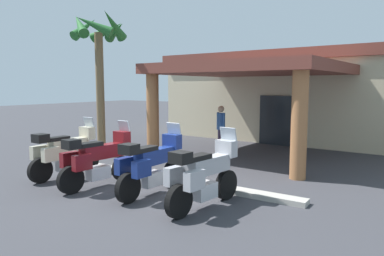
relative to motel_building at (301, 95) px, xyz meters
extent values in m
plane|color=#38383D|center=(-0.11, -10.35, -2.08)|extent=(80.00, 80.00, 0.00)
cube|color=beige|center=(0.01, 0.25, -0.28)|extent=(12.59, 6.01, 3.60)
cube|color=#1E2328|center=(-0.12, -2.53, -1.03)|extent=(1.80, 0.18, 2.10)
cube|color=brown|center=(-0.24, -5.21, 1.02)|extent=(6.31, 5.77, 0.35)
cylinder|color=#9E663D|center=(-2.98, -7.43, -0.62)|extent=(0.43, 0.43, 2.92)
cylinder|color=#9E663D|center=(2.28, -7.68, -0.62)|extent=(0.43, 0.43, 2.92)
cube|color=brown|center=(0.01, 0.25, 1.74)|extent=(13.01, 6.43, 0.44)
cylinder|color=black|center=(-3.11, -10.24, -1.75)|extent=(0.16, 0.66, 0.66)
cylinder|color=black|center=(-3.16, -11.79, -1.75)|extent=(0.16, 0.66, 0.66)
cube|color=silver|center=(-3.13, -11.04, -1.71)|extent=(0.34, 0.57, 0.32)
cube|color=beige|center=(-3.13, -10.89, -1.20)|extent=(0.33, 1.16, 0.34)
cube|color=black|center=(-3.14, -11.24, -0.98)|extent=(0.30, 0.61, 0.10)
cube|color=beige|center=(-3.11, -10.26, -0.93)|extent=(0.45, 0.25, 0.36)
cube|color=#B2BCC6|center=(-3.11, -10.18, -0.65)|extent=(0.40, 0.13, 0.36)
cube|color=beige|center=(-3.41, -11.63, -1.32)|extent=(0.19, 0.44, 0.36)
cube|color=beige|center=(-2.89, -11.64, -1.32)|extent=(0.19, 0.44, 0.36)
cube|color=black|center=(-3.15, -11.74, -0.91)|extent=(0.37, 0.33, 0.22)
cylinder|color=black|center=(-1.53, -10.43, -1.75)|extent=(0.21, 0.67, 0.66)
cylinder|color=black|center=(-1.71, -11.97, -1.75)|extent=(0.21, 0.67, 0.66)
cube|color=silver|center=(-1.62, -11.22, -1.71)|extent=(0.38, 0.59, 0.32)
cube|color=maroon|center=(-1.61, -11.07, -1.20)|extent=(0.43, 1.18, 0.34)
cube|color=black|center=(-1.65, -11.42, -0.98)|extent=(0.35, 0.63, 0.10)
cube|color=maroon|center=(-1.53, -10.45, -0.93)|extent=(0.46, 0.29, 0.36)
cube|color=#B2BCC6|center=(-1.52, -10.37, -0.65)|extent=(0.41, 0.16, 0.36)
cube|color=maroon|center=(-1.95, -11.79, -1.32)|extent=(0.23, 0.46, 0.36)
cube|color=maroon|center=(-1.43, -11.85, -1.32)|extent=(0.23, 0.46, 0.36)
cube|color=black|center=(-1.70, -11.92, -0.91)|extent=(0.39, 0.36, 0.22)
cylinder|color=black|center=(-0.09, -10.17, -1.75)|extent=(0.16, 0.66, 0.66)
cylinder|color=black|center=(-0.13, -11.72, -1.75)|extent=(0.16, 0.66, 0.66)
cube|color=silver|center=(-0.11, -10.97, -1.71)|extent=(0.34, 0.57, 0.32)
cube|color=navy|center=(-0.11, -10.82, -1.20)|extent=(0.33, 1.16, 0.34)
cube|color=black|center=(-0.12, -11.17, -0.98)|extent=(0.30, 0.61, 0.10)
cube|color=navy|center=(-0.09, -10.19, -0.93)|extent=(0.45, 0.25, 0.36)
cube|color=#B2BCC6|center=(-0.09, -10.11, -0.65)|extent=(0.40, 0.13, 0.36)
cube|color=navy|center=(-0.39, -11.56, -1.32)|extent=(0.19, 0.45, 0.36)
cube|color=navy|center=(0.13, -11.57, -1.32)|extent=(0.19, 0.45, 0.36)
cube|color=black|center=(-0.13, -11.67, -0.91)|extent=(0.37, 0.33, 0.22)
cylinder|color=black|center=(1.50, -10.32, -1.75)|extent=(0.22, 0.67, 0.66)
cylinder|color=black|center=(1.31, -11.86, -1.75)|extent=(0.22, 0.67, 0.66)
cube|color=silver|center=(1.40, -11.11, -1.71)|extent=(0.39, 0.60, 0.32)
cube|color=#B2B2B7|center=(1.42, -10.96, -1.20)|extent=(0.44, 1.18, 0.34)
cube|color=black|center=(1.38, -11.31, -0.98)|extent=(0.35, 0.63, 0.10)
cube|color=#B2B2B7|center=(1.50, -10.34, -0.93)|extent=(0.47, 0.29, 0.36)
cube|color=#B2BCC6|center=(1.51, -10.26, -0.65)|extent=(0.41, 0.17, 0.36)
cube|color=#B2B2B7|center=(1.07, -11.67, -1.32)|extent=(0.23, 0.46, 0.36)
cube|color=#B2B2B7|center=(1.58, -11.74, -1.32)|extent=(0.23, 0.46, 0.36)
cube|color=black|center=(1.31, -11.81, -0.91)|extent=(0.40, 0.36, 0.22)
cylinder|color=#3F334C|center=(-1.46, -5.32, -1.64)|extent=(0.14, 0.14, 0.88)
cylinder|color=#3F334C|center=(-1.31, -5.41, -1.64)|extent=(0.14, 0.14, 0.88)
cylinder|color=#335999|center=(-1.38, -5.36, -0.89)|extent=(0.32, 0.32, 0.62)
cylinder|color=#335999|center=(-1.57, -5.25, -0.86)|extent=(0.09, 0.09, 0.59)
cylinder|color=#335999|center=(-1.19, -5.48, -0.86)|extent=(0.09, 0.09, 0.59)
sphere|color=tan|center=(-1.38, -5.36, -0.43)|extent=(0.24, 0.24, 0.24)
cylinder|color=brown|center=(-4.59, -8.37, 0.09)|extent=(0.28, 0.28, 4.35)
cone|color=#236028|center=(-3.97, -8.25, 2.49)|extent=(0.58, 1.27, 1.04)
cone|color=#236028|center=(-4.35, -7.79, 2.37)|extent=(1.35, 0.83, 0.70)
cone|color=#236028|center=(-4.80, -7.78, 2.41)|extent=(1.35, 0.78, 0.82)
cone|color=#236028|center=(-5.22, -8.42, 2.48)|extent=(0.46, 1.27, 1.01)
cone|color=#236028|center=(-4.86, -8.94, 2.48)|extent=(1.27, 0.87, 1.01)
cone|color=#236028|center=(-4.23, -8.89, 2.42)|extent=(1.27, 1.03, 0.84)
cube|color=#ADA89E|center=(-0.87, -9.81, -2.02)|extent=(8.05, 0.36, 0.12)
camera|label=1|loc=(5.18, -17.25, 0.43)|focal=33.80mm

